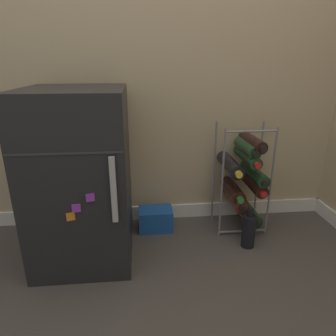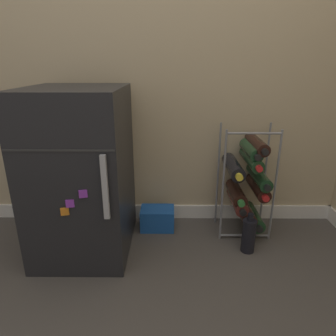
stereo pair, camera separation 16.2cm
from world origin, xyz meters
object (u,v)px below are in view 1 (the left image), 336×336
object	(u,v)px
mini_fridge	(81,176)
wine_rack	(244,180)
soda_box	(156,219)
loose_bottle_floor	(249,231)

from	to	relation	value
mini_fridge	wine_rack	world-z (taller)	mini_fridge
mini_fridge	soda_box	xyz separation A→B (m)	(0.38, 0.19, -0.37)
wine_rack	mini_fridge	bearing A→B (deg)	-169.86
wine_rack	loose_bottle_floor	world-z (taller)	wine_rack
mini_fridge	wine_rack	distance (m)	0.93
soda_box	loose_bottle_floor	world-z (taller)	loose_bottle_floor
mini_fridge	wine_rack	size ratio (longest dim) A/B	1.34
soda_box	wine_rack	bearing A→B (deg)	-2.70
soda_box	loose_bottle_floor	distance (m)	0.55
wine_rack	soda_box	world-z (taller)	wine_rack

